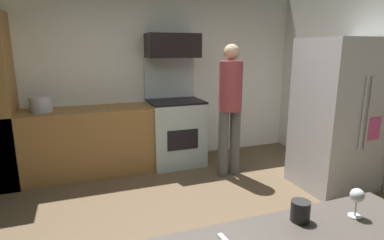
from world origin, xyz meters
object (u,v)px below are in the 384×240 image
at_px(person_cook, 230,104).
at_px(stock_pot, 41,104).
at_px(microwave, 173,46).
at_px(mug_coffee, 300,211).
at_px(wine_glass_far, 357,197).
at_px(oven_range, 175,129).
at_px(refrigerator, 337,115).

height_order(person_cook, stock_pot, person_cook).
distance_m(microwave, mug_coffee, 3.37).
bearing_deg(stock_pot, person_cook, -16.57).
relative_size(person_cook, mug_coffee, 17.90).
bearing_deg(microwave, wine_glass_far, -91.97).
bearing_deg(person_cook, oven_range, 128.57).
bearing_deg(oven_range, person_cook, -51.43).
bearing_deg(microwave, mug_coffee, -96.67).
bearing_deg(refrigerator, microwave, 136.59).
height_order(refrigerator, wine_glass_far, refrigerator).
height_order(microwave, stock_pot, microwave).
bearing_deg(mug_coffee, wine_glass_far, -13.28).
xyz_separation_m(person_cook, stock_pot, (-2.28, 0.68, 0.02)).
bearing_deg(oven_range, wine_glass_far, -92.02).
bearing_deg(mug_coffee, person_cook, 69.84).
height_order(oven_range, microwave, microwave).
distance_m(refrigerator, mug_coffee, 2.64).
bearing_deg(refrigerator, oven_range, 138.25).
xyz_separation_m(oven_range, mug_coffee, (-0.38, -3.18, 0.43)).
bearing_deg(mug_coffee, stock_pot, 113.18).
height_order(microwave, wine_glass_far, microwave).
bearing_deg(oven_range, stock_pot, 179.84).
bearing_deg(stock_pot, mug_coffee, -66.82).
relative_size(refrigerator, mug_coffee, 18.56).
xyz_separation_m(refrigerator, person_cook, (-1.05, 0.75, 0.08)).
distance_m(microwave, refrigerator, 2.34).
xyz_separation_m(mug_coffee, stock_pot, (-1.36, 3.18, 0.05)).
relative_size(oven_range, stock_pot, 5.84).
relative_size(microwave, mug_coffee, 7.65).
height_order(wine_glass_far, stock_pot, stock_pot).
bearing_deg(wine_glass_far, mug_coffee, 166.72).
relative_size(wine_glass_far, mug_coffee, 1.49).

